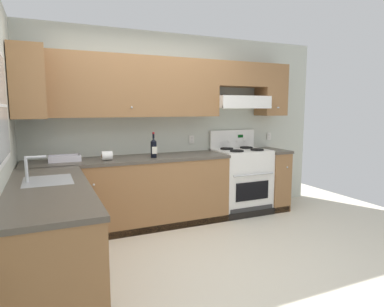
# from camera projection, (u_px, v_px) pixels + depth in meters

# --- Properties ---
(ground_plane) EXTENTS (7.04, 7.04, 0.00)m
(ground_plane) POSITION_uv_depth(u_px,v_px,m) (190.00, 264.00, 3.29)
(ground_plane) COLOR beige
(wall_back) EXTENTS (4.68, 0.57, 2.55)m
(wall_back) POSITION_uv_depth(u_px,v_px,m) (172.00, 112.00, 4.63)
(wall_back) COLOR beige
(wall_back) RESTS_ON ground_plane
(counter_back_run) EXTENTS (3.60, 0.65, 0.91)m
(counter_back_run) POSITION_uv_depth(u_px,v_px,m) (149.00, 192.00, 4.33)
(counter_back_run) COLOR olive
(counter_back_run) RESTS_ON ground_plane
(counter_left_run) EXTENTS (0.63, 1.91, 1.13)m
(counter_left_run) POSITION_uv_depth(u_px,v_px,m) (52.00, 240.00, 2.72)
(counter_left_run) COLOR olive
(counter_left_run) RESTS_ON ground_plane
(stove) EXTENTS (0.76, 0.62, 1.20)m
(stove) POSITION_uv_depth(u_px,v_px,m) (241.00, 180.00, 4.91)
(stove) COLOR white
(stove) RESTS_ON ground_plane
(wine_bottle) EXTENTS (0.08, 0.08, 0.32)m
(wine_bottle) POSITION_uv_depth(u_px,v_px,m) (154.00, 148.00, 4.19)
(wine_bottle) COLOR black
(wine_bottle) RESTS_ON counter_back_run
(bowl) EXTENTS (0.36, 0.22, 0.07)m
(bowl) POSITION_uv_depth(u_px,v_px,m) (65.00, 159.00, 3.92)
(bowl) COLOR silver
(bowl) RESTS_ON counter_back_run
(paper_towel_roll) EXTENTS (0.13, 0.11, 0.11)m
(paper_towel_roll) POSITION_uv_depth(u_px,v_px,m) (107.00, 156.00, 3.97)
(paper_towel_roll) COLOR white
(paper_towel_roll) RESTS_ON counter_back_run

